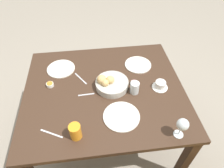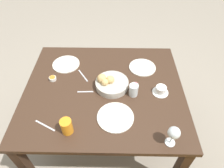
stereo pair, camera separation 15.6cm
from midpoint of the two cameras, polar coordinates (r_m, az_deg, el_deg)
ground_plane at (r=2.14m, az=0.37°, el=-14.27°), size 10.00×10.00×0.00m
dining_table at (r=1.63m, az=0.47°, el=-3.31°), size 1.24×1.07×0.71m
bread_basket at (r=1.55m, az=2.49°, el=0.08°), size 0.26×0.26×0.11m
plate_near_left at (r=1.77m, az=11.18°, el=4.56°), size 0.23×0.23×0.01m
plate_near_right at (r=1.80m, az=-10.59°, el=5.47°), size 0.24×0.24×0.01m
plate_far_center at (r=1.39m, az=4.23°, el=-9.60°), size 0.25×0.25×0.01m
juice_glass at (r=1.30m, az=-9.47°, el=-12.07°), size 0.07×0.07×0.11m
water_tumbler at (r=1.51m, az=9.13°, el=-1.87°), size 0.07×0.07×0.10m
wine_glass at (r=1.27m, az=20.73°, el=-13.25°), size 0.08×0.08×0.16m
coffee_cup at (r=1.58m, az=16.52°, el=-1.85°), size 0.12×0.12×0.06m
jam_bowl_berry at (r=1.59m, az=9.32°, el=-0.56°), size 0.06×0.06×0.03m
jam_bowl_honey at (r=1.67m, az=-14.08°, el=1.42°), size 0.06×0.06×0.03m
fork_silver at (r=1.67m, az=-5.67°, el=2.29°), size 0.10×0.14×0.00m
knife_silver at (r=1.40m, az=-15.56°, el=-11.57°), size 0.15×0.09×0.00m
spoon_coffee at (r=1.54m, az=-4.79°, el=-2.37°), size 0.12×0.02×0.00m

